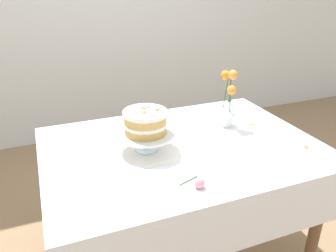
# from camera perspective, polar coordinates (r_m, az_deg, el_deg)

# --- Properties ---
(dining_table) EXTENTS (1.40, 1.00, 0.74)m
(dining_table) POSITION_cam_1_polar(r_m,az_deg,el_deg) (1.76, 2.67, -6.24)
(dining_table) COLOR white
(dining_table) RESTS_ON ground
(linen_napkin) EXTENTS (0.33, 0.33, 0.00)m
(linen_napkin) POSITION_cam_1_polar(r_m,az_deg,el_deg) (1.68, -3.74, -4.18)
(linen_napkin) COLOR white
(linen_napkin) RESTS_ON dining_table
(cake_stand) EXTENTS (0.29, 0.29, 0.10)m
(cake_stand) POSITION_cam_1_polar(r_m,az_deg,el_deg) (1.65, -3.81, -1.68)
(cake_stand) COLOR silver
(cake_stand) RESTS_ON linen_napkin
(layer_cake) EXTENTS (0.21, 0.21, 0.12)m
(layer_cake) POSITION_cam_1_polar(r_m,az_deg,el_deg) (1.61, -3.88, 0.72)
(layer_cake) COLOR tan
(layer_cake) RESTS_ON cake_stand
(flower_vase) EXTENTS (0.09, 0.12, 0.33)m
(flower_vase) POSITION_cam_1_polar(r_m,az_deg,el_deg) (1.93, 10.19, 4.05)
(flower_vase) COLOR silver
(flower_vase) RESTS_ON dining_table
(fallen_rose) EXTENTS (0.10, 0.10, 0.05)m
(fallen_rose) POSITION_cam_1_polar(r_m,az_deg,el_deg) (1.40, 5.30, -9.57)
(fallen_rose) COLOR #2D6028
(fallen_rose) RESTS_ON dining_table
(loose_petal_0) EXTENTS (0.04, 0.04, 0.01)m
(loose_petal_0) POSITION_cam_1_polar(r_m,az_deg,el_deg) (2.03, 13.99, 0.32)
(loose_petal_0) COLOR orange
(loose_petal_0) RESTS_ON dining_table
(loose_petal_1) EXTENTS (0.05, 0.05, 0.00)m
(loose_petal_1) POSITION_cam_1_polar(r_m,az_deg,el_deg) (1.85, 22.37, -3.28)
(loose_petal_1) COLOR #E56B51
(loose_petal_1) RESTS_ON dining_table
(loose_petal_2) EXTENTS (0.04, 0.05, 0.00)m
(loose_petal_2) POSITION_cam_1_polar(r_m,az_deg,el_deg) (1.33, -7.15, -12.98)
(loose_petal_2) COLOR pink
(loose_petal_2) RESTS_ON dining_table
(loose_petal_3) EXTENTS (0.04, 0.04, 0.01)m
(loose_petal_3) POSITION_cam_1_polar(r_m,az_deg,el_deg) (1.84, -16.43, -2.60)
(loose_petal_3) COLOR pink
(loose_petal_3) RESTS_ON dining_table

